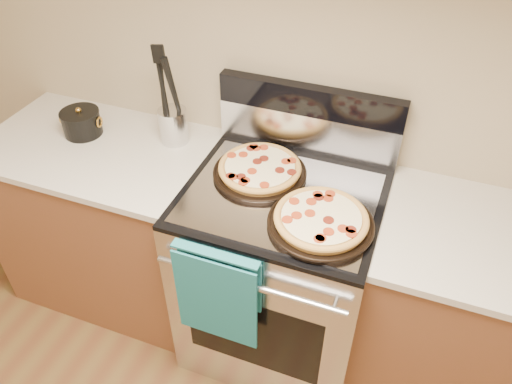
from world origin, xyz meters
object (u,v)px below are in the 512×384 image
(utensil_crock, at_px, (174,126))
(pepperoni_pizza_front, at_px, (321,220))
(pepperoni_pizza_back, at_px, (260,170))
(range_body, at_px, (280,274))
(saucepan, at_px, (82,124))

(utensil_crock, bearing_deg, pepperoni_pizza_front, -23.13)
(pepperoni_pizza_back, xyz_separation_m, utensil_crock, (-0.44, 0.12, 0.04))
(range_body, bearing_deg, pepperoni_pizza_front, -35.84)
(pepperoni_pizza_back, xyz_separation_m, pepperoni_pizza_front, (0.30, -0.20, 0.00))
(pepperoni_pizza_back, distance_m, pepperoni_pizza_front, 0.36)
(range_body, bearing_deg, pepperoni_pizza_back, 150.45)
(range_body, xyz_separation_m, utensil_crock, (-0.57, 0.19, 0.54))
(range_body, relative_size, utensil_crock, 5.84)
(pepperoni_pizza_front, relative_size, utensil_crock, 2.42)
(pepperoni_pizza_front, relative_size, saucepan, 2.23)
(range_body, xyz_separation_m, saucepan, (-0.98, 0.09, 0.51))
(range_body, distance_m, pepperoni_pizza_back, 0.52)
(pepperoni_pizza_back, distance_m, utensil_crock, 0.46)
(utensil_crock, bearing_deg, range_body, -18.43)
(utensil_crock, bearing_deg, saucepan, -167.15)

